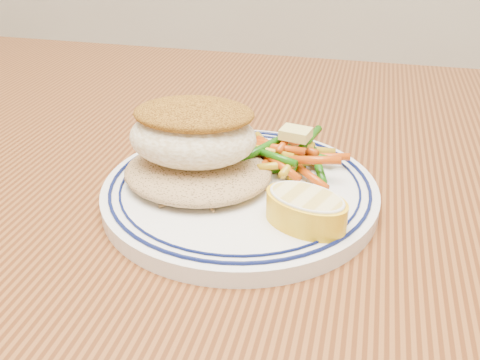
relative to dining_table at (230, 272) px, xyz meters
name	(u,v)px	position (x,y,z in m)	size (l,w,h in m)	color
dining_table	(230,272)	(0.00, 0.00, 0.00)	(1.50, 0.90, 0.75)	#522710
plate	(240,190)	(0.01, -0.01, 0.11)	(0.24, 0.24, 0.02)	white
rice_pilaf	(198,169)	(-0.02, -0.02, 0.12)	(0.13, 0.12, 0.03)	#A17D50
fish_fillet	(193,131)	(-0.03, -0.01, 0.16)	(0.12, 0.09, 0.06)	white
vegetable_pile	(288,155)	(0.05, 0.03, 0.13)	(0.11, 0.09, 0.03)	#BB9013
butter_pat	(296,133)	(0.05, 0.04, 0.14)	(0.03, 0.02, 0.01)	#EADC72
lemon_wedge	(306,208)	(0.08, -0.06, 0.13)	(0.08, 0.08, 0.03)	yellow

